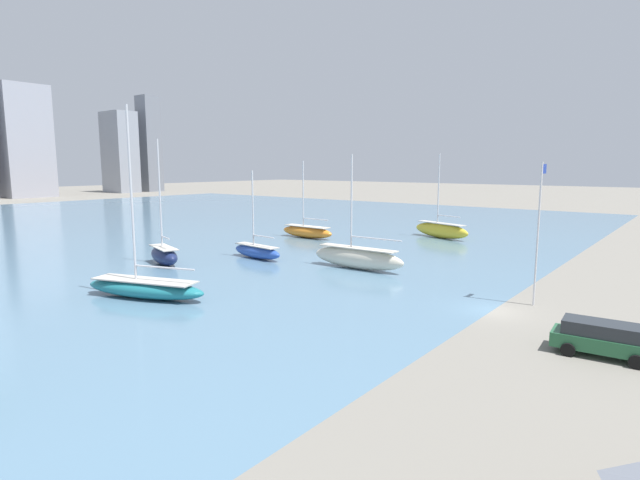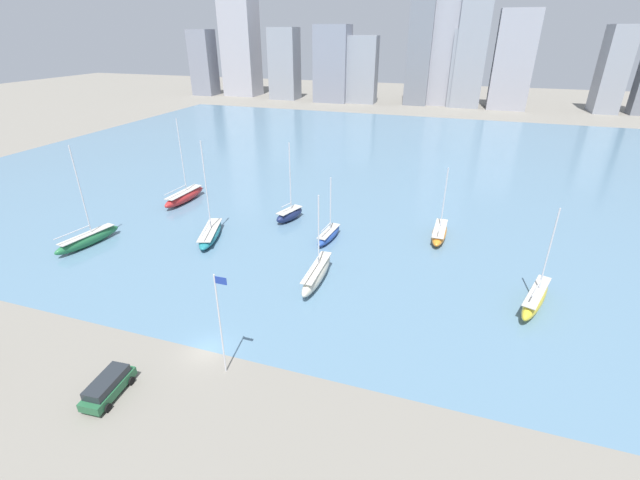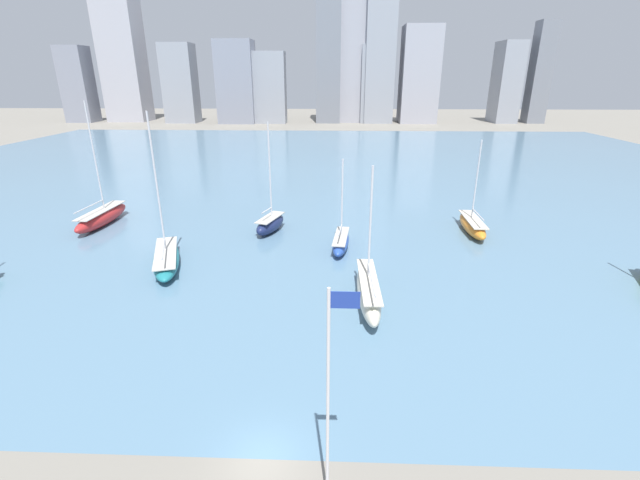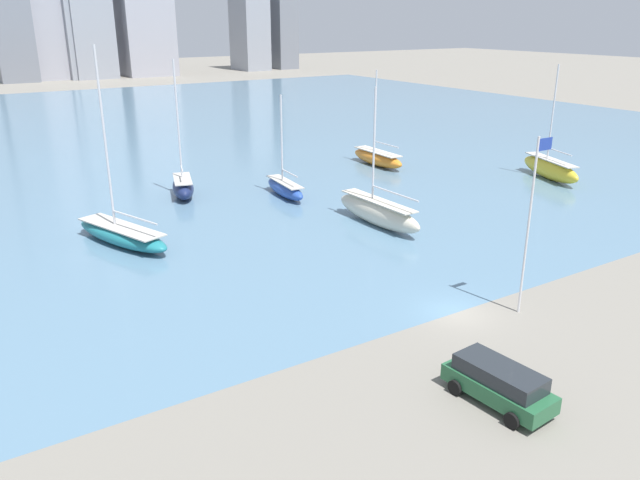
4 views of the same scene
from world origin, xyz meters
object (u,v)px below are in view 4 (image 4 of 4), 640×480
object	(u,v)px
sailboat_orange	(377,158)
sailboat_navy	(183,186)
parked_suv_green	(499,383)
sailboat_yellow	(550,168)
sailboat_teal	(122,234)
sailboat_cream	(378,212)
flag_pole	(530,220)
sailboat_blue	(285,188)

from	to	relation	value
sailboat_orange	sailboat_navy	size ratio (longest dim) A/B	0.84
sailboat_navy	parked_suv_green	size ratio (longest dim) A/B	2.48
sailboat_yellow	parked_suv_green	world-z (taller)	sailboat_yellow
sailboat_teal	sailboat_cream	bearing A→B (deg)	-38.33
flag_pole	sailboat_teal	world-z (taller)	sailboat_teal
sailboat_cream	sailboat_navy	distance (m)	20.59
flag_pole	sailboat_yellow	world-z (taller)	sailboat_yellow
sailboat_navy	flag_pole	bearing A→B (deg)	-59.91
parked_suv_green	sailboat_orange	bearing A→B (deg)	54.37
sailboat_orange	parked_suv_green	bearing A→B (deg)	-119.46
sailboat_cream	sailboat_blue	size ratio (longest dim) A/B	1.17
sailboat_cream	sailboat_navy	bearing A→B (deg)	120.82
sailboat_blue	flag_pole	bearing A→B (deg)	-85.88
flag_pole	sailboat_orange	bearing A→B (deg)	64.92
sailboat_blue	sailboat_orange	size ratio (longest dim) A/B	0.89
sailboat_yellow	sailboat_cream	size ratio (longest dim) A/B	1.06
sailboat_orange	parked_suv_green	xyz separation A→B (m)	(-25.35, -42.16, 0.10)
sailboat_navy	parked_suv_green	world-z (taller)	sailboat_navy
sailboat_navy	sailboat_orange	bearing A→B (deg)	19.35
flag_pole	sailboat_blue	bearing A→B (deg)	88.50
sailboat_cream	parked_suv_green	size ratio (longest dim) A/B	2.17
flag_pole	sailboat_orange	world-z (taller)	sailboat_orange
sailboat_yellow	sailboat_orange	world-z (taller)	sailboat_yellow
flag_pole	sailboat_orange	size ratio (longest dim) A/B	0.96
flag_pole	sailboat_cream	distance (m)	18.85
sailboat_cream	sailboat_navy	size ratio (longest dim) A/B	0.88
sailboat_blue	parked_suv_green	size ratio (longest dim) A/B	1.86
sailboat_cream	sailboat_blue	bearing A→B (deg)	99.20
flag_pole	sailboat_blue	distance (m)	30.70
sailboat_navy	parked_suv_green	distance (m)	41.41
sailboat_yellow	sailboat_navy	size ratio (longest dim) A/B	0.93
sailboat_cream	sailboat_blue	xyz separation A→B (m)	(-2.20, 12.27, -0.32)
sailboat_orange	sailboat_yellow	bearing A→B (deg)	-50.63
flag_pole	sailboat_navy	size ratio (longest dim) A/B	0.81
sailboat_orange	parked_suv_green	world-z (taller)	sailboat_orange
sailboat_cream	sailboat_blue	world-z (taller)	sailboat_cream
sailboat_teal	parked_suv_green	distance (m)	32.08
flag_pole	sailboat_yellow	size ratio (longest dim) A/B	0.88
sailboat_yellow	sailboat_blue	distance (m)	29.76
sailboat_cream	parked_suv_green	world-z (taller)	sailboat_cream
flag_pole	sailboat_cream	bearing A→B (deg)	80.56
sailboat_navy	parked_suv_green	bearing A→B (deg)	-73.10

